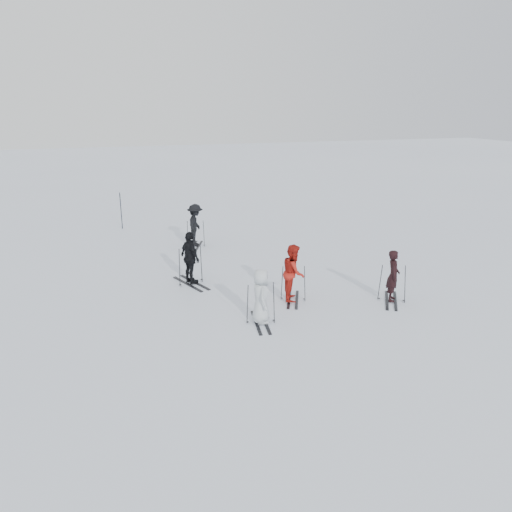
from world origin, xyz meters
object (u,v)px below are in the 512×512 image
at_px(skier_grey, 261,297).
at_px(skier_uphill_far, 195,226).
at_px(skier_uphill_left, 190,259).
at_px(skier_near_dark, 393,277).
at_px(skier_red, 294,273).
at_px(piste_marker, 121,211).

relative_size(skier_grey, skier_uphill_far, 0.86).
bearing_deg(skier_uphill_left, skier_uphill_far, -33.49).
xyz_separation_m(skier_uphill_left, skier_uphill_far, (1.15, 4.51, 0.00)).
distance_m(skier_near_dark, skier_grey, 4.32).
bearing_deg(skier_red, skier_near_dark, -85.72).
bearing_deg(skier_near_dark, skier_uphill_left, 89.62).
distance_m(skier_red, skier_uphill_left, 3.63).
height_order(skier_red, piste_marker, piste_marker).
xyz_separation_m(skier_near_dark, skier_red, (-2.82, 1.05, 0.08)).
relative_size(skier_grey, piste_marker, 0.87).
xyz_separation_m(skier_red, skier_grey, (-1.50, -1.26, -0.11)).
bearing_deg(skier_uphill_far, skier_red, -144.92).
relative_size(skier_uphill_far, piste_marker, 1.01).
height_order(skier_uphill_left, skier_uphill_far, skier_uphill_far).
relative_size(skier_red, piste_marker, 0.99).
distance_m(skier_red, piste_marker, 11.93).
height_order(skier_uphill_far, piste_marker, skier_uphill_far).
xyz_separation_m(skier_near_dark, piste_marker, (-7.08, 12.20, 0.09)).
xyz_separation_m(skier_grey, skier_uphill_left, (-1.18, 3.71, 0.12)).
distance_m(skier_near_dark, skier_uphill_far, 9.11).
distance_m(skier_grey, skier_uphill_left, 3.89).
relative_size(skier_grey, skier_uphill_left, 0.87).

